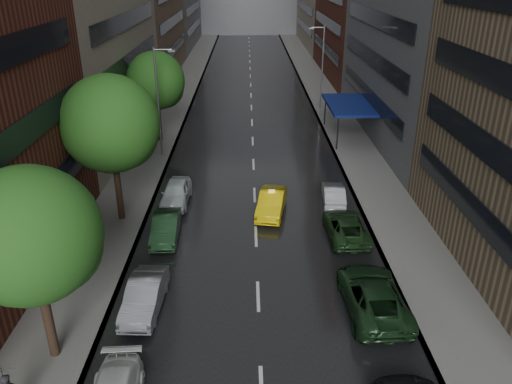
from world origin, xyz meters
TOP-DOWN VIEW (x-y plane):
  - road at (0.00, 50.00)m, footprint 14.00×140.00m
  - sidewalk_left at (-9.00, 50.00)m, footprint 4.00×140.00m
  - sidewalk_right at (9.00, 50.00)m, footprint 4.00×140.00m
  - tree_near at (-8.60, 5.98)m, footprint 5.33×5.33m
  - tree_mid at (-8.60, 18.29)m, footprint 5.88×5.88m
  - tree_far at (-8.60, 34.10)m, footprint 5.17×5.17m
  - taxi at (1.08, 19.13)m, footprint 2.36×4.77m
  - parked_cars_left at (-5.40, 12.38)m, footprint 2.03×22.54m
  - parked_cars_right at (5.40, 9.39)m, footprint 2.93×24.14m
  - street_lamp_left at (-7.72, 30.00)m, footprint 1.74×0.22m
  - street_lamp_right at (7.72, 45.00)m, footprint 1.74×0.22m
  - awning at (8.98, 35.00)m, footprint 4.00×8.00m

SIDE VIEW (x-z plane):
  - road at x=0.00m, z-range 0.00..0.01m
  - sidewalk_left at x=-9.00m, z-range 0.00..0.15m
  - sidewalk_right at x=9.00m, z-range 0.00..0.15m
  - parked_cars_left at x=-5.40m, z-range -0.05..1.49m
  - parked_cars_right at x=5.40m, z-range -0.05..1.55m
  - taxi at x=1.08m, z-range 0.00..1.50m
  - awning at x=8.98m, z-range 1.57..4.70m
  - street_lamp_left at x=-7.72m, z-range 0.39..9.39m
  - street_lamp_right at x=7.72m, z-range 0.39..9.39m
  - tree_far at x=-8.60m, z-range 1.52..9.76m
  - tree_near at x=-8.60m, z-range 1.57..10.07m
  - tree_mid at x=-8.60m, z-range 1.73..11.11m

